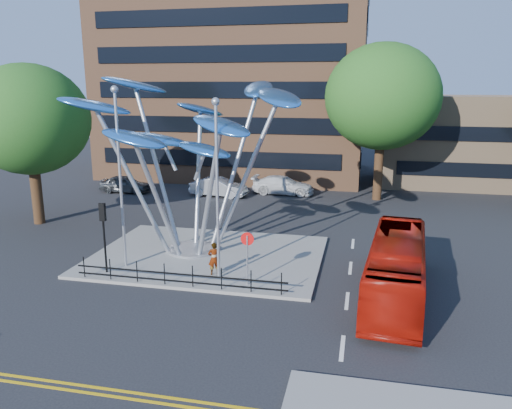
% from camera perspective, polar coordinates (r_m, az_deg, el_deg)
% --- Properties ---
extents(ground, '(120.00, 120.00, 0.00)m').
position_cam_1_polar(ground, '(21.37, -7.91, -11.46)').
color(ground, black).
rests_on(ground, ground).
extents(traffic_island, '(12.00, 9.00, 0.15)m').
position_cam_1_polar(traffic_island, '(26.90, -5.50, -5.85)').
color(traffic_island, slate).
rests_on(traffic_island, ground).
extents(double_yellow_near, '(40.00, 0.12, 0.01)m').
position_cam_1_polar(double_yellow_near, '(16.60, -15.51, -19.80)').
color(double_yellow_near, gold).
rests_on(double_yellow_near, ground).
extents(double_yellow_far, '(40.00, 0.12, 0.01)m').
position_cam_1_polar(double_yellow_far, '(16.39, -16.03, -20.33)').
color(double_yellow_far, gold).
rests_on(double_yellow_far, ground).
extents(brick_tower, '(25.00, 15.00, 30.00)m').
position_cam_1_polar(brick_tower, '(52.08, -2.16, 20.22)').
color(brick_tower, brown).
rests_on(brick_tower, ground).
extents(low_building_near, '(15.00, 8.00, 8.00)m').
position_cam_1_polar(low_building_near, '(49.19, 23.15, 6.69)').
color(low_building_near, '#A0805E').
rests_on(low_building_near, ground).
extents(tree_right, '(8.80, 8.80, 12.11)m').
position_cam_1_polar(tree_right, '(40.11, 14.26, 11.83)').
color(tree_right, black).
rests_on(tree_right, ground).
extents(tree_left, '(7.60, 7.60, 10.32)m').
position_cam_1_polar(tree_left, '(35.11, -24.52, 8.80)').
color(tree_left, black).
rests_on(tree_left, ground).
extents(leaf_sculpture, '(12.72, 9.54, 9.51)m').
position_cam_1_polar(leaf_sculpture, '(26.45, -7.62, 8.86)').
color(leaf_sculpture, '#9EA0A5').
rests_on(leaf_sculpture, traffic_island).
extents(street_lamp_left, '(0.36, 0.36, 8.80)m').
position_cam_1_polar(street_lamp_left, '(24.71, -15.36, 4.62)').
color(street_lamp_left, '#9EA0A5').
rests_on(street_lamp_left, traffic_island).
extents(street_lamp_right, '(0.36, 0.36, 8.30)m').
position_cam_1_polar(street_lamp_right, '(22.40, -4.49, 3.50)').
color(street_lamp_right, '#9EA0A5').
rests_on(street_lamp_right, traffic_island).
extents(traffic_light_island, '(0.28, 0.18, 3.42)m').
position_cam_1_polar(traffic_light_island, '(24.65, -17.06, -2.04)').
color(traffic_light_island, black).
rests_on(traffic_light_island, traffic_island).
extents(no_entry_sign_island, '(0.60, 0.10, 2.45)m').
position_cam_1_polar(no_entry_sign_island, '(22.38, -1.00, -5.14)').
color(no_entry_sign_island, '#9EA0A5').
rests_on(no_entry_sign_island, traffic_island).
extents(pedestrian_railing_front, '(10.00, 0.06, 1.00)m').
position_cam_1_polar(pedestrian_railing_front, '(22.94, -8.85, -8.19)').
color(pedestrian_railing_front, black).
rests_on(pedestrian_railing_front, traffic_island).
extents(red_bus, '(3.11, 9.65, 2.64)m').
position_cam_1_polar(red_bus, '(22.39, 15.76, -7.01)').
color(red_bus, '#9A1007').
rests_on(red_bus, ground).
extents(pedestrian, '(0.69, 0.60, 1.60)m').
position_cam_1_polar(pedestrian, '(23.88, -4.81, -6.17)').
color(pedestrian, gray).
rests_on(pedestrian, traffic_island).
extents(parked_car_left, '(4.32, 1.77, 1.47)m').
position_cam_1_polar(parked_car_left, '(43.81, -14.72, 2.28)').
color(parked_car_left, '#3B3F42').
rests_on(parked_car_left, ground).
extents(parked_car_mid, '(4.83, 2.10, 1.55)m').
position_cam_1_polar(parked_car_mid, '(41.02, -4.29, 2.00)').
color(parked_car_mid, '#B4B8BD').
rests_on(parked_car_mid, ground).
extents(parked_car_right, '(5.19, 2.18, 1.50)m').
position_cam_1_polar(parked_car_right, '(41.83, 3.10, 2.21)').
color(parked_car_right, silver).
rests_on(parked_car_right, ground).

